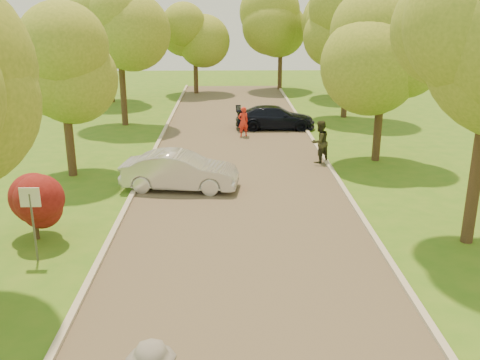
{
  "coord_description": "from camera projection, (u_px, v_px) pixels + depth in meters",
  "views": [
    {
      "loc": [
        -0.42,
        -9.69,
        6.84
      ],
      "look_at": [
        -0.04,
        7.21,
        1.3
      ],
      "focal_mm": 40.0,
      "sensor_mm": 36.0,
      "label": 1
    }
  ],
  "objects": [
    {
      "name": "person_striped",
      "position": [
        243.0,
        122.0,
        28.97
      ],
      "size": [
        0.7,
        0.59,
        1.64
      ],
      "primitive_type": "imported",
      "rotation": [
        0.0,
        0.0,
        3.54
      ],
      "color": "red",
      "rests_on": "ground"
    },
    {
      "name": "tree_l_midb",
      "position": [
        67.0,
        65.0,
        21.17
      ],
      "size": [
        4.3,
        4.2,
        6.62
      ],
      "color": "#382619",
      "rests_on": "ground"
    },
    {
      "name": "dark_sedan",
      "position": [
        275.0,
        117.0,
        30.88
      ],
      "size": [
        4.58,
        1.9,
        1.33
      ],
      "primitive_type": "imported",
      "rotation": [
        0.0,
        0.0,
        1.56
      ],
      "color": "black",
      "rests_on": "ground"
    },
    {
      "name": "road",
      "position": [
        241.0,
        208.0,
        18.94
      ],
      "size": [
        8.0,
        60.0,
        0.01
      ],
      "primitive_type": "cube",
      "color": "#4C4438",
      "rests_on": "ground"
    },
    {
      "name": "tree_r_far",
      "position": [
        353.0,
        23.0,
        32.49
      ],
      "size": [
        5.33,
        5.2,
        8.34
      ],
      "color": "#382619",
      "rests_on": "ground"
    },
    {
      "name": "ground",
      "position": [
        250.0,
        344.0,
        11.35
      ],
      "size": [
        100.0,
        100.0,
        0.0
      ],
      "primitive_type": "plane",
      "color": "#376F1A",
      "rests_on": "ground"
    },
    {
      "name": "tree_r_midb",
      "position": [
        388.0,
        52.0,
        23.27
      ],
      "size": [
        4.51,
        4.4,
        7.01
      ],
      "color": "#382619",
      "rests_on": "ground"
    },
    {
      "name": "person_olive",
      "position": [
        320.0,
        142.0,
        24.11
      ],
      "size": [
        1.19,
        1.15,
        1.94
      ],
      "primitive_type": "imported",
      "rotation": [
        0.0,
        0.0,
        3.78
      ],
      "color": "#2F301D",
      "rests_on": "ground"
    },
    {
      "name": "street_sign",
      "position": [
        31.0,
        209.0,
        14.53
      ],
      "size": [
        0.55,
        0.06,
        2.17
      ],
      "color": "#59595E",
      "rests_on": "ground"
    },
    {
      "name": "tree_bg_d",
      "position": [
        284.0,
        25.0,
        43.98
      ],
      "size": [
        5.12,
        5.0,
        7.72
      ],
      "color": "#382619",
      "rests_on": "ground"
    },
    {
      "name": "curb_right",
      "position": [
        354.0,
        205.0,
        19.02
      ],
      "size": [
        0.18,
        60.0,
        0.12
      ],
      "primitive_type": "cube",
      "color": "#B2AD9E",
      "rests_on": "ground"
    },
    {
      "name": "red_shrub",
      "position": [
        34.0,
        205.0,
        16.09
      ],
      "size": [
        1.7,
        1.7,
        1.95
      ],
      "color": "#382619",
      "rests_on": "ground"
    },
    {
      "name": "tree_bg_a",
      "position": [
        110.0,
        28.0,
        38.0
      ],
      "size": [
        5.12,
        5.0,
        7.72
      ],
      "color": "#382619",
      "rests_on": "ground"
    },
    {
      "name": "silver_sedan",
      "position": [
        180.0,
        171.0,
        20.66
      ],
      "size": [
        4.63,
        2.1,
        1.47
      ],
      "primitive_type": "imported",
      "rotation": [
        0.0,
        0.0,
        1.45
      ],
      "color": "silver",
      "rests_on": "ground"
    },
    {
      "name": "tree_bg_c",
      "position": [
        197.0,
        29.0,
        42.02
      ],
      "size": [
        4.92,
        4.8,
        7.33
      ],
      "color": "#382619",
      "rests_on": "ground"
    },
    {
      "name": "tree_l_far",
      "position": [
        123.0,
        31.0,
        30.4
      ],
      "size": [
        4.92,
        4.8,
        7.79
      ],
      "color": "#382619",
      "rests_on": "ground"
    },
    {
      "name": "curb_left",
      "position": [
        126.0,
        207.0,
        18.84
      ],
      "size": [
        0.18,
        60.0,
        0.12
      ],
      "primitive_type": "cube",
      "color": "#B2AD9E",
      "rests_on": "ground"
    },
    {
      "name": "tree_bg_b",
      "position": [
        342.0,
        23.0,
        40.2
      ],
      "size": [
        5.12,
        5.0,
        7.95
      ],
      "color": "#382619",
      "rests_on": "ground"
    }
  ]
}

